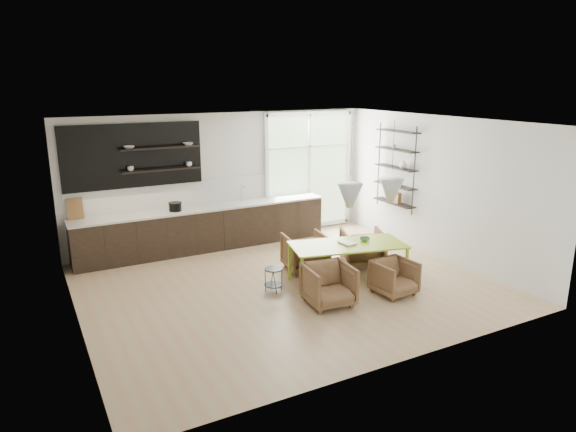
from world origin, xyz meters
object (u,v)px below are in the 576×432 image
object	(u,v)px
dining_table	(348,247)
armchair_front_right	(394,277)
armchair_front_left	(329,285)
wire_stool	(274,277)
armchair_back_left	(305,252)
armchair_back_right	(362,247)

from	to	relation	value
dining_table	armchair_front_right	bearing A→B (deg)	-47.94
armchair_front_left	wire_stool	distance (m)	1.07
dining_table	wire_stool	xyz separation A→B (m)	(-1.34, 0.29, -0.42)
armchair_back_left	armchair_front_left	bearing A→B (deg)	82.09
dining_table	wire_stool	distance (m)	1.43
armchair_front_right	wire_stool	distance (m)	2.08
armchair_back_left	armchair_back_right	bearing A→B (deg)	173.53
armchair_back_left	armchair_front_left	xyz separation A→B (m)	(-0.46, -1.57, -0.02)
wire_stool	armchair_back_right	bearing A→B (deg)	9.32
dining_table	armchair_front_right	distance (m)	0.99
dining_table	armchair_front_right	size ratio (longest dim) A/B	3.29
armchair_back_right	wire_stool	size ratio (longest dim) A/B	1.92
armchair_back_left	wire_stool	size ratio (longest dim) A/B	1.90
dining_table	armchair_front_left	world-z (taller)	dining_table
armchair_front_left	armchair_back_right	bearing A→B (deg)	44.90
armchair_back_left	armchair_back_right	xyz separation A→B (m)	(1.13, -0.30, 0.00)
armchair_back_left	armchair_back_right	distance (m)	1.17
dining_table	armchair_back_left	distance (m)	1.05
armchair_back_right	wire_stool	bearing A→B (deg)	31.79
armchair_back_left	armchair_front_right	distance (m)	1.90
armchair_back_left	armchair_front_right	xyz separation A→B (m)	(0.77, -1.73, -0.06)
dining_table	armchair_back_left	bearing A→B (deg)	122.92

